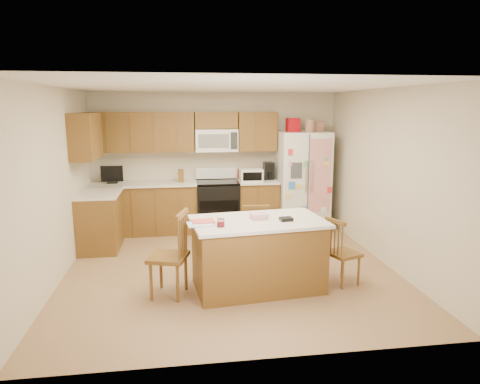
{
  "coord_description": "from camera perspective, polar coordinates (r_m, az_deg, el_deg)",
  "views": [
    {
      "loc": [
        -0.66,
        -5.68,
        2.24
      ],
      "look_at": [
        0.19,
        0.35,
        1.02
      ],
      "focal_mm": 32.0,
      "sensor_mm": 36.0,
      "label": 1
    }
  ],
  "objects": [
    {
      "name": "windsor_chair_back",
      "position": [
        6.1,
        2.0,
        -5.94
      ],
      "size": [
        0.43,
        0.41,
        0.92
      ],
      "color": "brown",
      "rests_on": "ground"
    },
    {
      "name": "ground",
      "position": [
        6.15,
        -1.35,
        -10.1
      ],
      "size": [
        4.5,
        4.5,
        0.0
      ],
      "primitive_type": "plane",
      "color": "#98734F",
      "rests_on": "ground"
    },
    {
      "name": "cabinetry",
      "position": [
        7.6,
        -10.35,
        1.05
      ],
      "size": [
        3.36,
        1.56,
        2.15
      ],
      "color": "brown",
      "rests_on": "ground"
    },
    {
      "name": "windsor_chair_right",
      "position": [
        5.65,
        13.41,
        -7.93
      ],
      "size": [
        0.47,
        0.48,
        0.87
      ],
      "color": "brown",
      "rests_on": "ground"
    },
    {
      "name": "windsor_chair_left",
      "position": [
        5.22,
        -9.25,
        -8.46
      ],
      "size": [
        0.53,
        0.55,
        1.04
      ],
      "color": "brown",
      "rests_on": "ground"
    },
    {
      "name": "island",
      "position": [
        5.38,
        2.37,
        -8.23
      ],
      "size": [
        1.73,
        1.11,
        0.97
      ],
      "color": "brown",
      "rests_on": "ground"
    },
    {
      "name": "room_shell",
      "position": [
        5.78,
        -1.41,
        3.32
      ],
      "size": [
        4.6,
        4.6,
        2.52
      ],
      "color": "beige",
      "rests_on": "ground"
    },
    {
      "name": "stove",
      "position": [
        7.85,
        -3.02,
        -1.73
      ],
      "size": [
        0.76,
        0.65,
        1.13
      ],
      "color": "black",
      "rests_on": "ground"
    },
    {
      "name": "refrigerator",
      "position": [
        7.99,
        8.29,
        1.66
      ],
      "size": [
        0.9,
        0.79,
        2.04
      ],
      "color": "white",
      "rests_on": "ground"
    }
  ]
}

